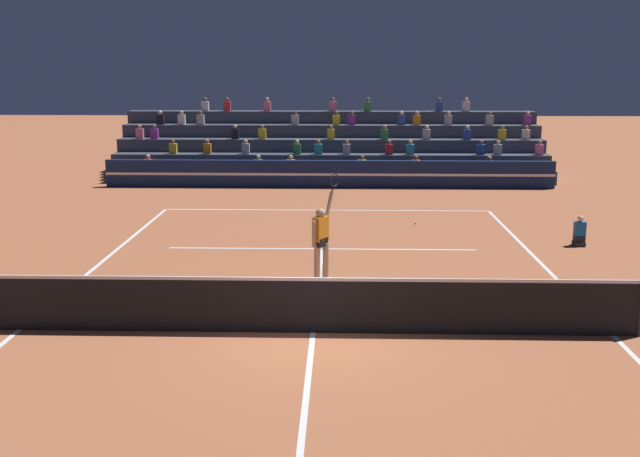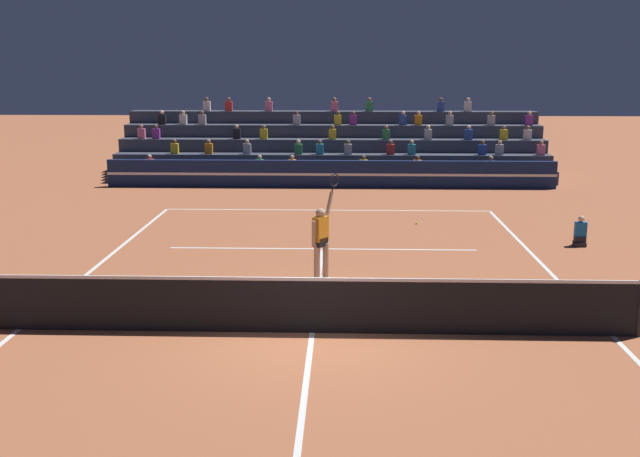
% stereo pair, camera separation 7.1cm
% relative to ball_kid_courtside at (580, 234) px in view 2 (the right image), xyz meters
% --- Properties ---
extents(ground_plane, '(120.00, 120.00, 0.00)m').
position_rel_ball_kid_courtside_xyz_m(ground_plane, '(-7.02, -7.01, -0.33)').
color(ground_plane, '#AD603D').
extents(court_lines, '(11.10, 23.90, 0.01)m').
position_rel_ball_kid_courtside_xyz_m(court_lines, '(-7.02, -7.01, -0.33)').
color(court_lines, white).
rests_on(court_lines, ground).
extents(tennis_net, '(12.00, 0.10, 1.10)m').
position_rel_ball_kid_courtside_xyz_m(tennis_net, '(-7.02, -7.01, 0.21)').
color(tennis_net, black).
rests_on(tennis_net, ground).
extents(sponsor_banner_wall, '(18.00, 0.26, 1.10)m').
position_rel_ball_kid_courtside_xyz_m(sponsor_banner_wall, '(-7.02, 9.68, 0.22)').
color(sponsor_banner_wall, navy).
rests_on(sponsor_banner_wall, ground).
extents(bleacher_stand, '(18.68, 4.75, 3.38)m').
position_rel_ball_kid_courtside_xyz_m(bleacher_stand, '(-7.01, 13.49, 0.69)').
color(bleacher_stand, '#383D4C').
rests_on(bleacher_stand, ground).
extents(ball_kid_courtside, '(0.30, 0.36, 0.84)m').
position_rel_ball_kid_courtside_xyz_m(ball_kid_courtside, '(0.00, 0.00, 0.00)').
color(ball_kid_courtside, black).
rests_on(ball_kid_courtside, ground).
extents(tennis_player, '(0.68, 0.82, 2.49)m').
position_rel_ball_kid_courtside_xyz_m(tennis_player, '(-6.96, -3.68, 0.66)').
color(tennis_player, tan).
rests_on(tennis_player, ground).
extents(tennis_ball, '(0.07, 0.07, 0.07)m').
position_rel_ball_kid_courtside_xyz_m(tennis_ball, '(-4.20, 2.69, -0.30)').
color(tennis_ball, '#C6DB33').
rests_on(tennis_ball, ground).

